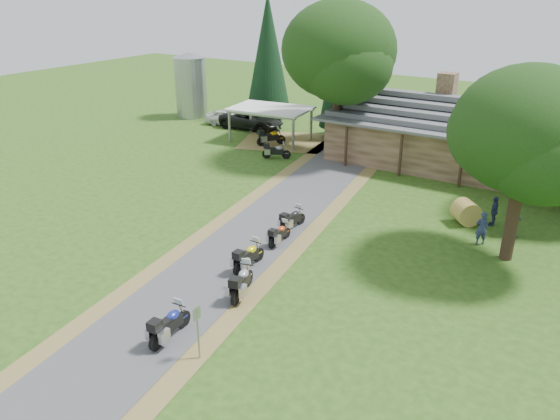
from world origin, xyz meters
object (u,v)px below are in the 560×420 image
Objects in this scene: motorcycle_row_e at (293,218)px; car_dark_suv at (251,115)px; motorcycle_row_d at (280,233)px; motorcycle_carport_b at (276,150)px; hay_bale at (466,212)px; motorcycle_carport_a at (271,136)px; motorcycle_row_b at (242,280)px; motorcycle_row_a at (170,322)px; car_white_sedan at (229,116)px; carport at (271,124)px; motorcycle_row_c at (249,255)px; silo at (191,85)px; lodge at (481,134)px.

car_dark_suv is at bearing 47.02° from motorcycle_row_e.
motorcycle_row_d is 0.90× the size of motorcycle_carport_b.
hay_bale is (7.52, 5.63, 0.03)m from motorcycle_row_e.
motorcycle_carport_a is at bearing 157.53° from hay_bale.
motorcycle_row_a is at bearing 157.51° from motorcycle_row_b.
car_white_sedan is 3.22× the size of motorcycle_row_d.
car_white_sedan is 2.54× the size of motorcycle_carport_a.
motorcycle_row_a is 8.81m from motorcycle_row_d.
hay_bale is at bearing -25.78° from motorcycle_row_a.
carport is 19.80m from hay_bale.
car_white_sedan is at bearing 51.84° from motorcycle_row_e.
motorcycle_row_c is at bearing -177.07° from motorcycle_row_d.
car_white_sedan is (5.19, -1.03, -2.11)m from silo.
lodge reaches higher than motorcycle_row_d.
lodge is 27.36m from silo.
silo is 2.84× the size of motorcycle_carport_a.
car_dark_suv is at bearing 25.16° from motorcycle_row_a.
silo is 29.12m from motorcycle_row_d.
car_white_sedan is at bearing -11.27° from silo.
motorcycle_carport_b is (-9.02, 16.71, -0.05)m from motorcycle_row_b.
silo is at bearing 48.73° from motorcycle_row_d.
hay_bale is (17.22, -7.12, -0.07)m from motorcycle_carport_a.
carport is 4.29m from car_dark_suv.
motorcycle_row_a reaches higher than motorcycle_row_d.
carport is at bearing -119.18° from car_white_sedan.
carport is at bearing 70.40° from motorcycle_carport_a.
carport is 17.40m from motorcycle_row_e.
silo reaches higher than motorcycle_row_c.
motorcycle_row_a is 25.75m from motorcycle_carport_a.
motorcycle_carport_a is at bearing 30.62° from motorcycle_row_c.
silo is 0.96× the size of car_dark_suv.
motorcycle_row_c is at bearing -149.83° from car_white_sedan.
carport reaches higher than motorcycle_row_b.
car_white_sedan is at bearing 118.80° from motorcycle_carport_b.
motorcycle_row_a reaches higher than motorcycle_row_e.
lodge is 10.29m from hay_bale.
motorcycle_row_a is 22.27m from motorcycle_carport_b.
motorcycle_carport_b is (-7.92, 14.68, -0.03)m from motorcycle_row_c.
motorcycle_row_d is at bearing -61.99° from carport.
motorcycle_row_d is (14.40, -18.06, -0.63)m from car_dark_suv.
motorcycle_carport_b is at bearing 18.22° from motorcycle_row_a.
silo is 12.92m from motorcycle_carport_a.
motorcycle_carport_a is at bearing 34.01° from motorcycle_row_d.
motorcycle_carport_a is at bearing -20.01° from silo.
lodge is at bearing -14.16° from motorcycle_row_a.
motorcycle_row_d is (16.81, -17.89, -0.32)m from car_white_sedan.
lodge reaches higher than motorcycle_carport_b.
motorcycle_row_d is 14.10m from motorcycle_carport_b.
car_white_sedan reaches higher than motorcycle_row_e.
motorcycle_row_a is 1.52× the size of hay_bale.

